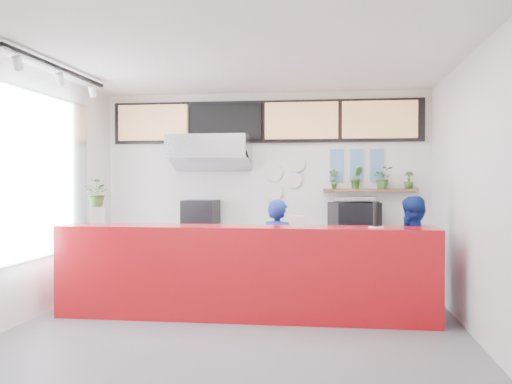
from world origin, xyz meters
The scene contains 44 objects.
floor centered at (0.00, 0.00, 0.00)m, with size 5.00×5.00×0.00m, color slate.
ceiling centered at (0.00, 0.00, 3.00)m, with size 5.00×5.00×0.00m, color silver.
wall_back centered at (0.00, 2.50, 1.50)m, with size 5.00×5.00×0.00m, color white.
wall_left centered at (-2.50, 0.00, 1.50)m, with size 5.00×5.00×0.00m, color white.
wall_right centered at (2.50, 0.00, 1.50)m, with size 5.00×5.00×0.00m, color white.
service_counter centered at (0.00, 0.40, 0.55)m, with size 4.50×0.60×1.10m, color #B10C13.
cream_band centered at (0.00, 2.49, 2.60)m, with size 5.00×0.02×0.80m, color beige.
prep_bench centered at (-0.80, 2.20, 0.45)m, with size 1.80×0.60×0.90m, color #B2B5BA.
panini_oven centered at (-0.95, 2.20, 1.12)m, with size 0.50×0.50×0.45m, color black.
extraction_hood centered at (-0.80, 2.15, 2.15)m, with size 1.20×0.70×0.35m, color #B2B5BA.
hood_lip centered at (-0.80, 2.15, 1.95)m, with size 1.20×0.70×0.08m, color #B2B5BA.
right_bench centered at (1.50, 2.20, 0.45)m, with size 1.80×0.60×0.90m, color #B2B5BA.
espresso_machine centered at (1.36, 2.20, 1.11)m, with size 0.66×0.47×0.43m, color black.
espresso_tray centered at (1.36, 2.20, 1.38)m, with size 0.60×0.42×0.06m, color #A9ADB1.
herb_shelf centered at (1.60, 2.40, 1.50)m, with size 1.40×0.18×0.04m, color brown.
menu_board_far_left centered at (-1.75, 2.38, 2.55)m, with size 1.10×0.10×0.55m, color tan.
menu_board_mid_left centered at (-0.59, 2.38, 2.55)m, with size 1.10×0.10×0.55m, color black.
menu_board_mid_right centered at (0.57, 2.38, 2.55)m, with size 1.10×0.10×0.55m, color tan.
menu_board_far_right centered at (1.73, 2.38, 2.55)m, with size 1.10×0.10×0.55m, color tan.
soffit centered at (0.00, 2.46, 2.55)m, with size 4.80×0.04×0.65m, color black.
window_pane centered at (-2.47, 0.30, 1.70)m, with size 0.04×2.20×1.90m, color silver.
window_frame centered at (-2.45, 0.30, 1.70)m, with size 0.03×2.30×2.00m, color #B2B5BA.
track_rail centered at (-2.10, 0.00, 2.94)m, with size 0.05×2.40×0.04m, color black.
dec_plate_a centered at (0.15, 2.47, 1.75)m, with size 0.24×0.24×0.03m, color silver.
dec_plate_b centered at (0.45, 2.47, 1.65)m, with size 0.24×0.24×0.03m, color silver.
dec_plate_c centered at (0.15, 2.47, 1.45)m, with size 0.24×0.24×0.03m, color silver.
dec_plate_d centered at (0.50, 2.47, 1.90)m, with size 0.24×0.24×0.03m, color silver.
photo_frame_a centered at (1.10, 2.48, 2.00)m, with size 0.20×0.02×0.25m, color #598CBF.
photo_frame_b centered at (1.40, 2.48, 2.00)m, with size 0.20×0.02×0.25m, color #598CBF.
photo_frame_c centered at (1.70, 2.48, 2.00)m, with size 0.20×0.02×0.25m, color #598CBF.
photo_frame_d centered at (1.10, 2.48, 1.75)m, with size 0.20×0.02×0.25m, color #598CBF.
photo_frame_e centered at (1.40, 2.48, 1.75)m, with size 0.20×0.02×0.25m, color #598CBF.
photo_frame_f centered at (1.70, 2.48, 1.75)m, with size 0.20×0.02×0.25m, color #598CBF.
staff_center centered at (0.35, 0.92, 0.70)m, with size 0.51×0.34×1.41m, color navy.
staff_right centered at (2.00, 0.95, 0.72)m, with size 0.70×0.55×1.45m, color navy.
herb_a centered at (1.06, 2.40, 1.67)m, with size 0.16×0.11×0.30m, color #346121.
herb_b centered at (1.40, 2.40, 1.69)m, with size 0.18×0.15×0.33m, color #346121.
herb_c centered at (1.79, 2.40, 1.69)m, with size 0.30×0.26×0.33m, color #346121.
herb_d centered at (2.16, 2.40, 1.65)m, with size 0.15×0.13×0.26m, color #346121.
glass_vase centered at (-1.81, 0.38, 1.21)m, with size 0.18×0.18×0.22m, color silver.
basil_vase centered at (-1.81, 0.38, 1.49)m, with size 0.31×0.27×0.34m, color #346121.
napkin_holder centered at (0.63, 0.32, 1.17)m, with size 0.15×0.09×0.13m, color silver.
white_plate centered at (1.53, 0.36, 1.11)m, with size 0.17×0.17×0.01m, color silver.
pepper_mill centered at (1.53, 0.36, 1.26)m, with size 0.07×0.07×0.29m, color black.
Camera 1 is at (1.03, -6.27, 1.63)m, focal length 40.00 mm.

